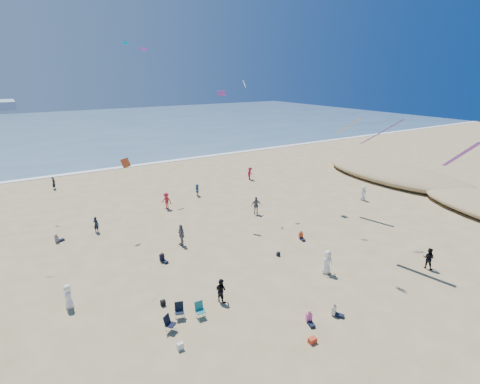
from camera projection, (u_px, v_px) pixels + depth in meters
ground at (288, 346)px, 20.35m from camera, size 220.00×220.00×0.00m
ocean at (53, 130)px, 96.67m from camera, size 220.00×100.00×0.06m
surf_line at (98, 170)px, 56.49m from camera, size 220.00×1.20×0.08m
standing_flyers at (258, 221)px, 35.16m from camera, size 32.86×44.34×1.90m
seated_group at (222, 265)px, 28.00m from camera, size 19.32×21.23×0.84m
chair_cluster at (184, 315)px, 22.10m from camera, size 2.74×1.60×1.00m
white_tote at (180, 346)px, 20.01m from camera, size 0.35×0.20×0.40m
black_backpack at (163, 303)px, 23.78m from camera, size 0.30×0.22×0.38m
cooler at (312, 340)px, 20.52m from camera, size 0.45×0.30×0.30m
navy_bag at (278, 254)px, 30.23m from camera, size 0.28×0.18×0.34m
kites_aloft at (272, 59)px, 31.06m from camera, size 40.09×43.19×27.71m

